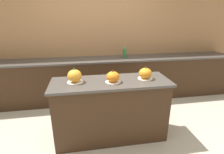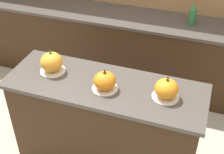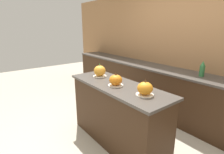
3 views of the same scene
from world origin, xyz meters
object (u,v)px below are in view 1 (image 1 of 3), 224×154
pumpkin_cake_center (113,77)px  bottle_tall (125,52)px  pumpkin_cake_left (75,76)px  pumpkin_cake_right (145,74)px

pumpkin_cake_center → bottle_tall: bottle_tall is taller
pumpkin_cake_left → pumpkin_cake_center: 0.53m
bottle_tall → pumpkin_cake_right: bearing=-90.7°
pumpkin_cake_left → bottle_tall: (1.03, 1.33, 0.03)m
pumpkin_cake_center → bottle_tall: size_ratio=0.83×
pumpkin_cake_right → bottle_tall: bottle_tall is taller
pumpkin_cake_left → pumpkin_cake_center: bearing=-9.1°
pumpkin_cake_right → bottle_tall: 1.36m
pumpkin_cake_left → pumpkin_cake_right: bearing=-1.6°
pumpkin_cake_left → pumpkin_cake_right: (1.01, -0.03, -0.01)m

